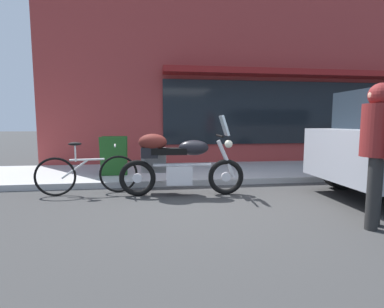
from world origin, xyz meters
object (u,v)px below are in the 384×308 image
at_px(pedestrian_walking, 378,138).
at_px(sandwich_board_sign, 114,156).
at_px(touring_motorcycle, 174,161).
at_px(parked_bicycle, 87,174).

height_order(pedestrian_walking, sandwich_board_sign, pedestrian_walking).
bearing_deg(touring_motorcycle, sandwich_board_sign, 130.91).
xyz_separation_m(parked_bicycle, sandwich_board_sign, (0.31, 1.15, 0.17)).
relative_size(touring_motorcycle, parked_bicycle, 1.26).
xyz_separation_m(touring_motorcycle, pedestrian_walking, (2.26, -1.88, 0.48)).
relative_size(touring_motorcycle, pedestrian_walking, 1.26).
distance_m(parked_bicycle, pedestrian_walking, 4.39).
bearing_deg(parked_bicycle, sandwich_board_sign, 74.95).
height_order(touring_motorcycle, sandwich_board_sign, touring_motorcycle).
xyz_separation_m(touring_motorcycle, parked_bicycle, (-1.52, 0.25, -0.23)).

